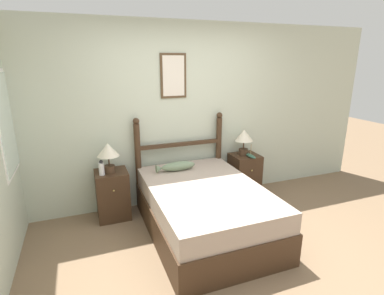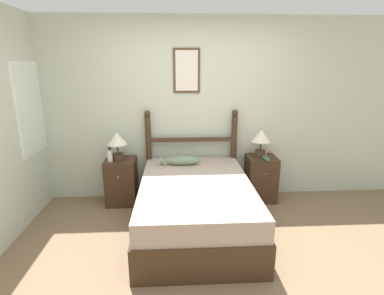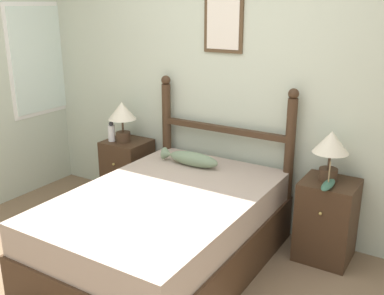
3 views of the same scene
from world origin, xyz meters
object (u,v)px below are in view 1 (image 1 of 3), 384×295
Objects in this scene: nightstand_left at (113,195)px; model_boat at (251,156)px; bottle at (102,168)px; table_lamp_right at (244,138)px; table_lamp_left at (108,152)px; bed at (205,210)px; fish_pillow at (176,166)px; nightstand_right at (244,175)px.

model_boat is (2.01, -0.12, 0.35)m from nightstand_left.
bottle is at bearing 178.84° from model_boat.
table_lamp_right is 2.09m from bottle.
table_lamp_left reaches higher than bottle.
fish_pillow is at bearing 104.34° from bed.
nightstand_right is 1.21m from fish_pillow.
nightstand_right is 1.20× the size of fish_pillow.
table_lamp_left is at bearing 28.54° from bottle.
table_lamp_left reaches higher than fish_pillow.
table_lamp_right is 1.17m from fish_pillow.
bed is 2.93× the size of nightstand_right.
bed is 1.39m from table_lamp_right.
fish_pillow is at bearing -10.57° from nightstand_left.
table_lamp_right reaches higher than nightstand_right.
model_boat is 1.17m from fish_pillow.
fish_pillow is at bearing -8.64° from table_lamp_left.
model_boat is (2.12, -0.04, -0.06)m from bottle.
nightstand_left is 3.29× the size of bottle.
bottle is 0.37× the size of fish_pillow.
table_lamp_left is (-1.01, 0.74, 0.62)m from bed.
model_boat is 0.48× the size of fish_pillow.
table_lamp_left is 0.90m from fish_pillow.
table_lamp_left is at bearing -179.24° from nightstand_right.
nightstand_left is at bearing 58.85° from table_lamp_left.
nightstand_left is 0.92m from fish_pillow.
model_boat is (2.02, -0.10, -0.25)m from table_lamp_left.
bed is 1.38m from bottle.
bottle is (-0.12, -0.08, 0.41)m from nightstand_left.
nightstand_left is 2.50× the size of model_boat.
bottle is 0.96m from fish_pillow.
table_lamp_right is 1.50× the size of model_boat.
bed is 1.26m from nightstand_right.
nightstand_left is 1.00× the size of nightstand_right.
nightstand_left is at bearing 34.96° from bottle.
nightstand_right is 3.29× the size of bottle.
table_lamp_left is at bearing 143.71° from bed.
bed is at bearing -147.41° from model_boat.
table_lamp_right is (0.97, 0.79, 0.62)m from bed.
model_boat is at bearing -2.74° from table_lamp_left.
model_boat is at bearing -3.53° from nightstand_left.
bed is 9.64× the size of bottle.
table_lamp_right is at bearing 2.73° from bottle.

